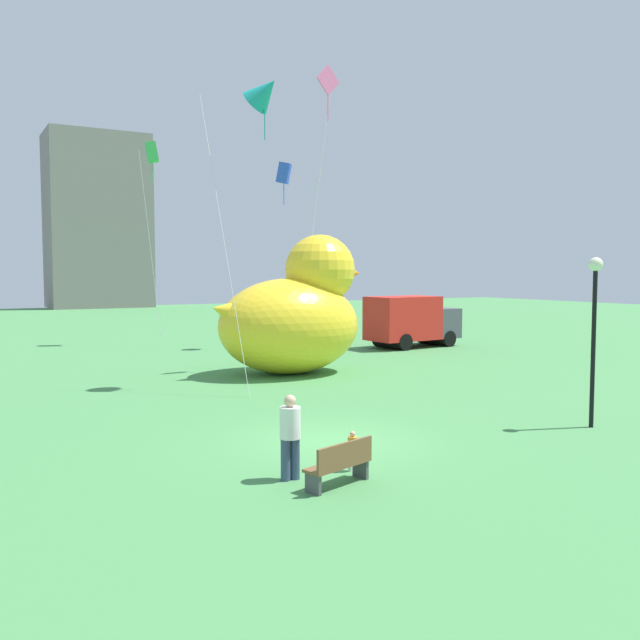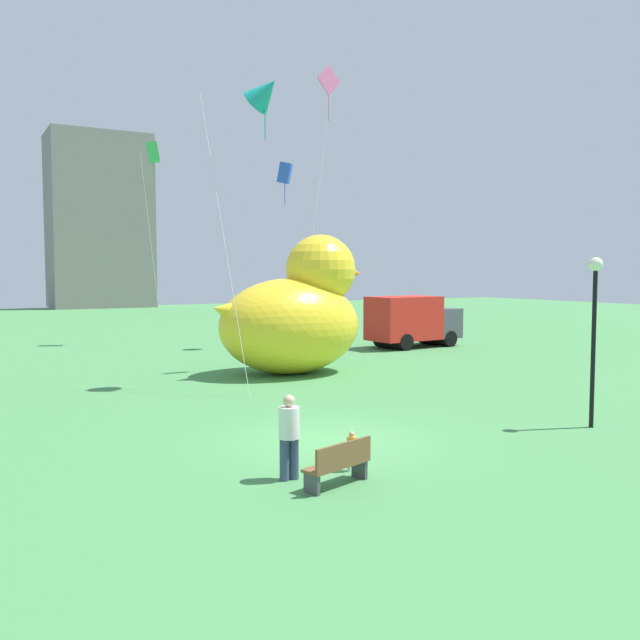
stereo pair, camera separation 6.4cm
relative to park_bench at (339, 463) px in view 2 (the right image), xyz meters
The scene contains 11 objects.
ground_plane 3.62m from the park_bench, 63.45° to the left, with size 140.00×140.00×0.00m, color #478A4B.
park_bench is the anchor object (origin of this frame).
person_adult 1.20m from the park_bench, 127.54° to the left, with size 0.43×0.43×1.74m.
person_child 1.08m from the park_bench, 45.59° to the left, with size 0.21×0.21×0.86m.
giant_inflatable_duck 15.12m from the park_bench, 66.39° to the left, with size 6.97×4.47×5.78m.
lamppost 9.05m from the park_bench, ahead, with size 0.38×0.38×4.61m.
box_truck 25.08m from the park_bench, 50.03° to the left, with size 5.59×2.80×2.85m.
kite_green 30.06m from the park_bench, 81.75° to the left, with size 1.24×1.21×11.66m.
kite_blue 26.03m from the park_bench, 66.41° to the left, with size 2.53×2.56×10.21m.
kite_pink 19.67m from the park_bench, 61.25° to the left, with size 2.00×1.35×12.91m.
kite_teal 15.71m from the park_bench, 72.39° to the left, with size 2.80×3.41×11.44m.
Camera 2 is at (-8.26, -14.42, 4.22)m, focal length 37.97 mm.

